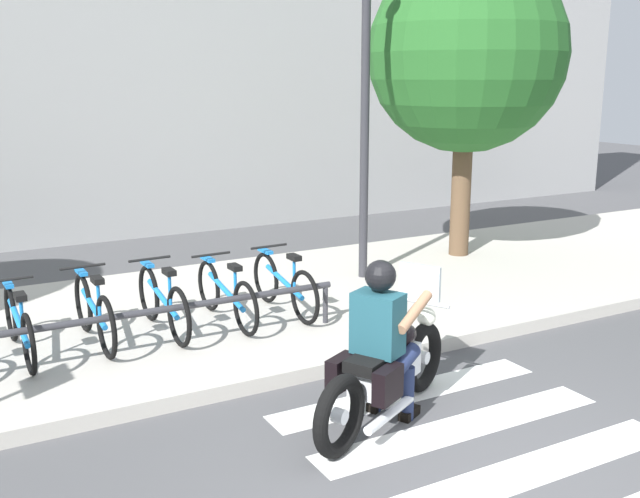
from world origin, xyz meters
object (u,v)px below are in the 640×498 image
(motorcycle, at_px, (386,369))
(bicycle_5, at_px, (284,285))
(rider, at_px, (382,330))
(bicycle_2, at_px, (94,312))
(bicycle_1, at_px, (19,325))
(street_lamp, at_px, (365,84))
(bicycle_3, at_px, (163,302))
(tree_near_rack, at_px, (467,54))
(bicycle_4, at_px, (226,294))
(bike_rack, at_px, (143,316))

(motorcycle, xyz_separation_m, bicycle_5, (0.34, 2.68, 0.03))
(rider, height_order, bicycle_2, rider)
(bicycle_1, xyz_separation_m, street_lamp, (4.64, 0.94, 2.32))
(rider, xyz_separation_m, bicycle_5, (0.41, 2.71, -0.34))
(rider, bearing_deg, bicycle_5, 81.34)
(bicycle_2, relative_size, bicycle_3, 0.98)
(motorcycle, relative_size, tree_near_rack, 0.41)
(bicycle_2, distance_m, street_lamp, 4.63)
(bicycle_2, bearing_deg, motorcycle, -55.12)
(tree_near_rack, bearing_deg, bicycle_1, -168.66)
(bicycle_3, xyz_separation_m, street_lamp, (3.17, 0.94, 2.30))
(motorcycle, relative_size, rider, 1.34)
(bicycle_4, relative_size, street_lamp, 0.36)
(rider, relative_size, tree_near_rack, 0.31)
(rider, height_order, bicycle_4, rider)
(bike_rack, bearing_deg, tree_near_rack, 18.77)
(motorcycle, height_order, bicycle_2, motorcycle)
(bicycle_4, distance_m, street_lamp, 3.49)
(rider, relative_size, bicycle_3, 0.88)
(bicycle_4, xyz_separation_m, tree_near_rack, (4.47, 1.34, 2.74))
(bike_rack, bearing_deg, bicycle_3, 56.35)
(street_lamp, bearing_deg, tree_near_rack, 11.08)
(street_lamp, bearing_deg, bicycle_5, -150.92)
(rider, distance_m, bicycle_5, 2.77)
(bicycle_5, xyz_separation_m, street_lamp, (1.69, 0.94, 2.30))
(rider, xyz_separation_m, tree_near_rack, (4.15, 4.06, 2.39))
(rider, relative_size, street_lamp, 0.31)
(motorcycle, distance_m, bicycle_3, 2.91)
(motorcycle, height_order, bicycle_4, motorcycle)
(bicycle_5, distance_m, bike_rack, 1.93)
(bicycle_1, distance_m, tree_near_rack, 7.35)
(bicycle_5, bearing_deg, street_lamp, 29.08)
(bicycle_5, xyz_separation_m, tree_near_rack, (3.74, 1.34, 2.73))
(rider, xyz_separation_m, bicycle_3, (-1.06, 2.71, -0.33))
(motorcycle, relative_size, street_lamp, 0.42)
(bicycle_4, relative_size, bicycle_5, 1.03)
(bicycle_4, height_order, bicycle_5, bicycle_5)
(motorcycle, height_order, bicycle_5, motorcycle)
(motorcycle, distance_m, bicycle_5, 2.70)
(bicycle_2, bearing_deg, bike_rack, -56.32)
(motorcycle, height_order, tree_near_rack, tree_near_rack)
(bicycle_2, distance_m, bicycle_3, 0.74)
(bicycle_1, height_order, street_lamp, street_lamp)
(motorcycle, bearing_deg, street_lamp, 60.64)
(rider, relative_size, bicycle_1, 0.87)
(street_lamp, bearing_deg, bicycle_1, -168.55)
(rider, distance_m, bicycle_4, 2.76)
(rider, bearing_deg, bike_rack, 123.52)
(motorcycle, xyz_separation_m, bike_rack, (-1.50, 2.13, 0.10))
(bicycle_1, height_order, bicycle_5, bicycle_5)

